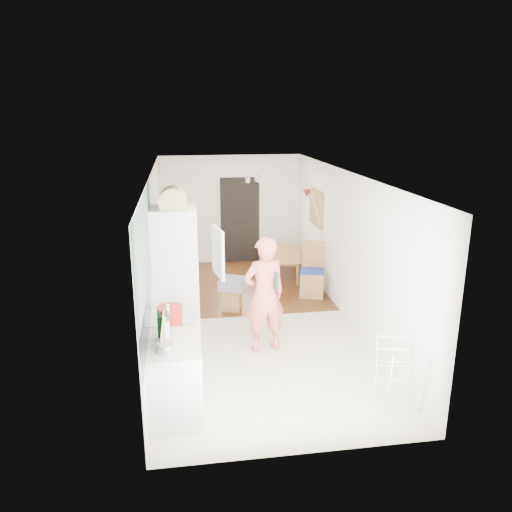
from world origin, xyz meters
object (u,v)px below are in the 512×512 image
object	(u,v)px
dining_chair	(312,270)
dining_table	(282,266)
person	(264,285)
stool	(232,299)
drying_rack	(400,376)

from	to	relation	value
dining_chair	dining_table	bearing A→B (deg)	122.13
person	stool	bearing A→B (deg)	-91.15
drying_rack	dining_table	bearing A→B (deg)	107.07
person	drying_rack	distance (m)	2.30
dining_chair	stool	bearing A→B (deg)	-145.91
dining_table	dining_chair	bearing A→B (deg)	-154.68
dining_chair	stool	size ratio (longest dim) A/B	2.61
person	stool	distance (m)	1.83
drying_rack	person	bearing A→B (deg)	139.68
dining_chair	drying_rack	distance (m)	3.86
dining_table	dining_chair	distance (m)	1.36
person	drying_rack	size ratio (longest dim) A/B	2.33
dining_chair	stool	xyz separation A→B (m)	(-1.60, -0.47, -0.32)
dining_chair	person	bearing A→B (deg)	-104.19
dining_table	stool	xyz separation A→B (m)	(-1.27, -1.75, -0.02)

